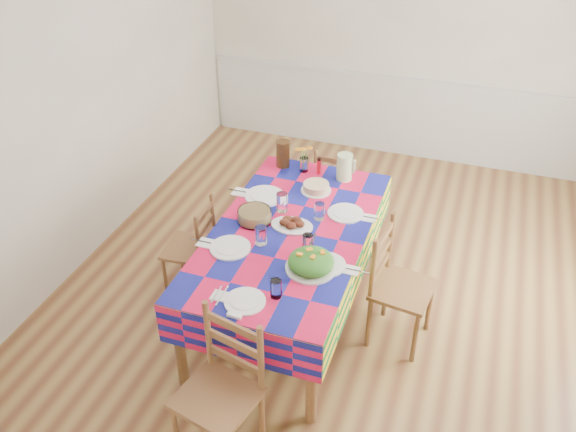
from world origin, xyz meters
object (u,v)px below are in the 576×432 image
(chair_near, at_px, (222,392))
(chair_left, at_px, (193,249))
(tea_pitcher, at_px, (283,154))
(green_pitcher, at_px, (344,167))
(chair_right, at_px, (397,287))
(meat_platter, at_px, (292,224))
(dining_table, at_px, (290,240))
(chair_far, at_px, (335,187))

(chair_near, xyz_separation_m, chair_left, (-0.83, 1.28, -0.07))
(chair_left, bearing_deg, tea_pitcher, 148.64)
(green_pitcher, height_order, chair_right, green_pitcher)
(chair_near, bearing_deg, meat_platter, 103.91)
(meat_platter, xyz_separation_m, chair_near, (0.02, -1.33, -0.32))
(dining_table, distance_m, chair_near, 1.30)
(meat_platter, bearing_deg, dining_table, -83.78)
(dining_table, xyz_separation_m, chair_far, (-0.00, 1.29, -0.29))
(dining_table, relative_size, tea_pitcher, 8.80)
(tea_pitcher, bearing_deg, chair_left, -117.05)
(tea_pitcher, distance_m, chair_left, 1.10)
(meat_platter, xyz_separation_m, chair_left, (-0.81, -0.05, -0.39))
(chair_left, distance_m, chair_right, 1.63)
(meat_platter, height_order, green_pitcher, green_pitcher)
(meat_platter, bearing_deg, chair_far, 89.77)
(tea_pitcher, relative_size, chair_near, 0.23)
(tea_pitcher, xyz_separation_m, chair_right, (1.18, -0.88, -0.43))
(dining_table, relative_size, chair_far, 2.43)
(green_pitcher, distance_m, chair_left, 1.39)
(dining_table, bearing_deg, tea_pitcher, 112.48)
(chair_far, xyz_separation_m, chair_left, (-0.82, -1.28, 0.01))
(dining_table, bearing_deg, chair_near, -89.53)
(dining_table, bearing_deg, chair_far, 90.04)
(chair_left, relative_size, chair_right, 0.89)
(chair_right, bearing_deg, chair_left, 97.95)
(chair_far, bearing_deg, chair_near, 91.54)
(dining_table, distance_m, green_pitcher, 0.88)
(dining_table, bearing_deg, chair_right, 0.43)
(dining_table, height_order, tea_pitcher, tea_pitcher)
(tea_pitcher, height_order, chair_left, tea_pitcher)
(chair_near, bearing_deg, green_pitcher, 98.61)
(dining_table, distance_m, tea_pitcher, 0.98)
(chair_left, bearing_deg, chair_near, 28.48)
(chair_left, bearing_deg, dining_table, 85.48)
(meat_platter, distance_m, chair_far, 1.30)
(chair_far, bearing_deg, chair_right, 123.68)
(meat_platter, xyz_separation_m, chair_right, (0.82, -0.05, -0.34))
(tea_pitcher, xyz_separation_m, chair_left, (-0.45, -0.88, -0.48))
(chair_near, height_order, chair_right, chair_near)
(tea_pitcher, height_order, chair_right, tea_pitcher)
(chair_far, distance_m, chair_left, 1.52)
(green_pitcher, height_order, tea_pitcher, tea_pitcher)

